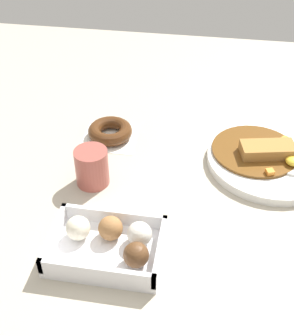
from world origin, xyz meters
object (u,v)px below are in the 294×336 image
object	(u,v)px
curry_plate	(270,158)
donut_box	(110,244)
chocolate_ring_donut	(110,132)
coffee_mug	(92,167)

from	to	relation	value
curry_plate	donut_box	xyz separation A→B (m)	(0.28, 0.29, 0.01)
donut_box	chocolate_ring_donut	xyz separation A→B (m)	(0.08, -0.33, -0.01)
donut_box	curry_plate	bearing A→B (deg)	-133.44
donut_box	coffee_mug	bearing A→B (deg)	-66.14
curry_plate	chocolate_ring_donut	distance (m)	0.36
donut_box	chocolate_ring_donut	bearing A→B (deg)	-76.81
curry_plate	donut_box	world-z (taller)	curry_plate
curry_plate	chocolate_ring_donut	world-z (taller)	curry_plate
curry_plate	donut_box	distance (m)	0.40
donut_box	coffee_mug	distance (m)	0.19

